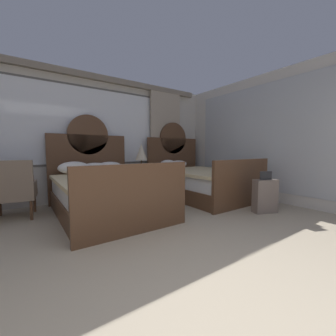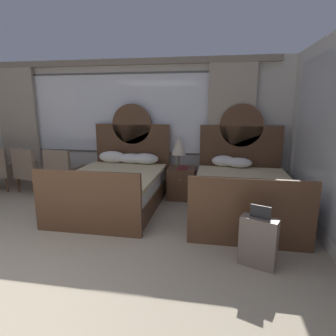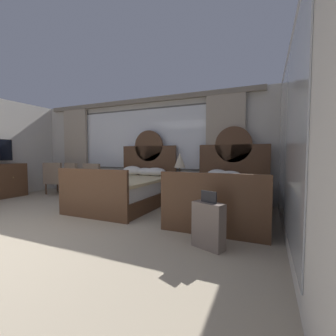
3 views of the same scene
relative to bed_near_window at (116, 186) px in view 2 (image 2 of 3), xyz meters
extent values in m
cube|color=beige|center=(-0.34, 1.22, 0.98)|extent=(6.96, 0.07, 2.70)
cube|color=#5B5954|center=(-0.34, 1.18, 1.22)|extent=(4.19, 0.02, 1.67)
cube|color=white|center=(-0.34, 1.17, 1.22)|extent=(4.11, 0.02, 1.59)
cube|color=tan|center=(-2.66, 1.09, 0.93)|extent=(0.90, 0.08, 2.60)
cube|color=tan|center=(1.99, 1.09, 0.93)|extent=(0.90, 0.08, 2.60)
cube|color=gray|center=(-0.34, 1.09, 2.25)|extent=(6.41, 0.10, 0.12)
cube|color=#B2B7BC|center=(3.14, -0.91, 0.98)|extent=(0.01, 3.36, 2.27)
cube|color=brown|center=(0.00, -0.07, -0.22)|extent=(1.49, 2.12, 0.30)
cube|color=white|center=(0.00, -0.07, 0.06)|extent=(1.43, 2.02, 0.27)
cube|color=beige|center=(0.00, -0.15, 0.22)|extent=(1.53, 1.92, 0.06)
cube|color=brown|center=(0.00, 1.02, 0.33)|extent=(1.57, 0.06, 1.40)
cylinder|color=brown|center=(0.00, 1.02, 1.02)|extent=(0.82, 0.06, 0.82)
cube|color=brown|center=(0.00, -1.16, 0.08)|extent=(1.57, 0.06, 0.91)
ellipsoid|color=white|center=(-0.35, 0.76, 0.37)|extent=(0.56, 0.25, 0.24)
ellipsoid|color=white|center=(0.04, 0.76, 0.35)|extent=(0.54, 0.25, 0.20)
ellipsoid|color=white|center=(0.34, 0.75, 0.36)|extent=(0.54, 0.33, 0.21)
cube|color=brown|center=(2.19, -0.07, -0.22)|extent=(1.49, 2.12, 0.30)
cube|color=white|center=(2.19, -0.07, 0.06)|extent=(1.43, 2.02, 0.27)
cube|color=beige|center=(2.19, -0.15, 0.22)|extent=(1.53, 1.92, 0.06)
cube|color=brown|center=(2.19, 1.02, 0.33)|extent=(1.57, 0.06, 1.40)
cylinder|color=brown|center=(2.19, 1.02, 1.02)|extent=(0.82, 0.06, 0.82)
cube|color=brown|center=(2.19, -1.16, 0.08)|extent=(1.57, 0.06, 0.91)
ellipsoid|color=white|center=(1.88, 0.81, 0.36)|extent=(0.45, 0.27, 0.21)
ellipsoid|color=white|center=(2.16, 0.75, 0.35)|extent=(0.49, 0.31, 0.19)
cube|color=brown|center=(1.09, 0.64, -0.07)|extent=(0.52, 0.52, 0.61)
sphere|color=tan|center=(1.09, 0.37, 0.06)|extent=(0.02, 0.02, 0.02)
cylinder|color=brown|center=(1.03, 0.64, 0.24)|extent=(0.14, 0.14, 0.02)
cylinder|color=brown|center=(1.03, 0.64, 0.37)|extent=(0.03, 0.03, 0.23)
cone|color=beige|center=(1.03, 0.64, 0.67)|extent=(0.27, 0.27, 0.36)
cube|color=maroon|center=(1.12, 0.54, 0.25)|extent=(0.18, 0.26, 0.03)
cube|color=#84705B|center=(-1.29, 0.55, -0.02)|extent=(0.66, 0.66, 0.10)
cube|color=#84705B|center=(-1.32, 0.30, 0.29)|extent=(0.59, 0.16, 0.52)
cube|color=#84705B|center=(-1.03, 0.52, 0.11)|extent=(0.13, 0.53, 0.16)
cube|color=#84705B|center=(-1.55, 0.59, 0.11)|extent=(0.13, 0.53, 0.16)
cylinder|color=brown|center=(-1.01, 0.76, -0.22)|extent=(0.04, 0.04, 0.31)
cylinder|color=brown|center=(-1.50, 0.83, -0.22)|extent=(0.04, 0.04, 0.31)
cylinder|color=brown|center=(-1.08, 0.28, -0.22)|extent=(0.04, 0.04, 0.31)
cylinder|color=brown|center=(-1.56, 0.35, -0.22)|extent=(0.04, 0.04, 0.31)
cube|color=#84705B|center=(-1.99, 0.55, -0.02)|extent=(0.72, 0.72, 0.10)
cube|color=#84705B|center=(-2.06, 0.31, 0.29)|extent=(0.59, 0.23, 0.52)
cube|color=#84705B|center=(-1.74, 0.48, 0.11)|extent=(0.20, 0.52, 0.16)
cube|color=#84705B|center=(-2.25, 0.62, 0.11)|extent=(0.20, 0.52, 0.16)
cylinder|color=brown|center=(-1.70, 0.72, -0.22)|extent=(0.04, 0.04, 0.31)
cylinder|color=brown|center=(-2.16, 0.85, -0.22)|extent=(0.04, 0.04, 0.31)
cylinder|color=brown|center=(-1.82, 0.25, -0.22)|extent=(0.04, 0.04, 0.31)
cylinder|color=brown|center=(-2.29, 0.38, -0.22)|extent=(0.04, 0.04, 0.31)
cube|color=#84705B|center=(-2.83, 0.55, -0.02)|extent=(0.68, 0.68, 0.10)
cube|color=#84705B|center=(-2.57, 0.60, 0.11)|extent=(0.16, 0.53, 0.16)
cylinder|color=brown|center=(-2.63, 0.84, -0.22)|extent=(0.04, 0.04, 0.31)
cylinder|color=brown|center=(-2.54, 0.36, -0.22)|extent=(0.04, 0.04, 0.31)
cube|color=#75665B|center=(2.25, -1.58, -0.09)|extent=(0.44, 0.31, 0.58)
cube|color=#232326|center=(2.25, -1.58, 0.27)|extent=(0.21, 0.10, 0.14)
cylinder|color=black|center=(2.10, -1.52, -0.35)|extent=(0.05, 0.04, 0.05)
cylinder|color=black|center=(2.40, -1.64, -0.35)|extent=(0.05, 0.04, 0.05)
camera|label=1|loc=(-1.18, -3.56, 0.71)|focal=22.60mm
camera|label=2|loc=(1.76, -4.61, 1.42)|focal=30.15mm
camera|label=3|loc=(2.90, -4.32, 0.80)|focal=24.18mm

